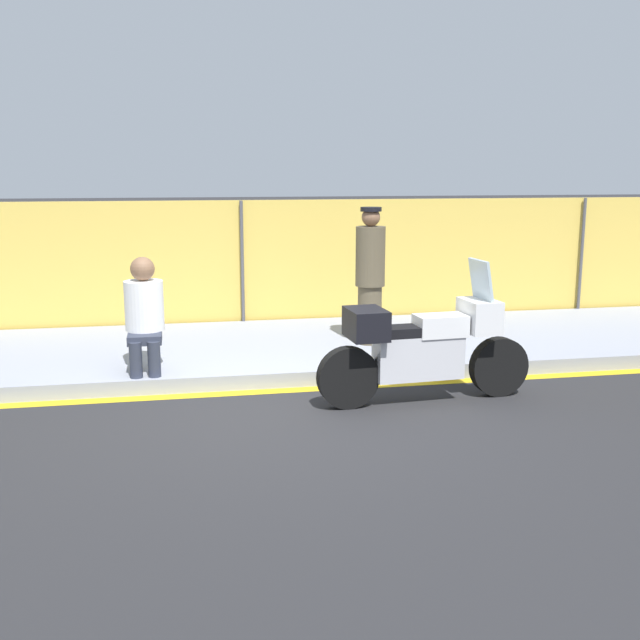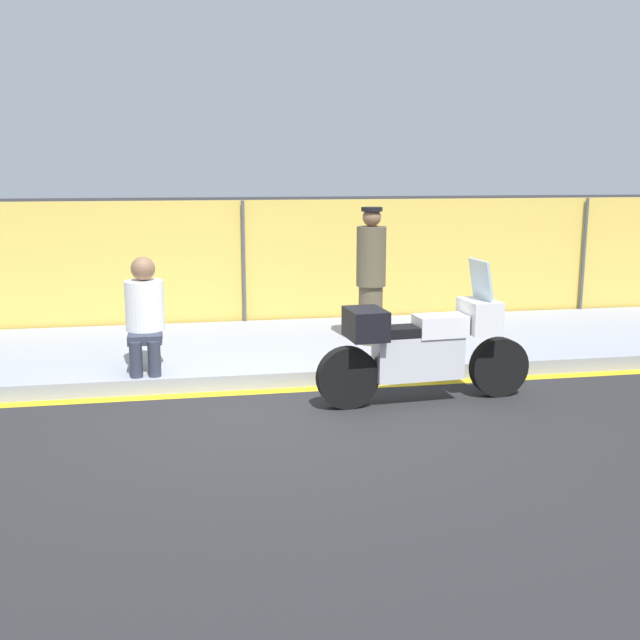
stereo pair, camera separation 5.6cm
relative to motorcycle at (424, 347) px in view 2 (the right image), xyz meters
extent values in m
plane|color=#262628|center=(-1.53, -0.18, -0.59)|extent=(120.00, 120.00, 0.00)
cube|color=#8E93A3|center=(-1.53, 2.24, -0.51)|extent=(40.17, 3.00, 0.17)
cube|color=gold|center=(-1.53, 0.65, -0.59)|extent=(40.17, 0.18, 0.01)
cube|color=gold|center=(-1.53, 3.84, 0.38)|extent=(38.16, 0.08, 1.94)
cylinder|color=#4C4C51|center=(-1.53, 3.74, 0.38)|extent=(0.05, 0.05, 1.94)
cylinder|color=#4C4C51|center=(3.87, 3.74, 0.38)|extent=(0.05, 0.05, 1.94)
cylinder|color=black|center=(0.86, 0.06, -0.27)|extent=(0.64, 0.18, 0.63)
cylinder|color=black|center=(-0.81, -0.06, -0.27)|extent=(0.64, 0.18, 0.63)
cube|color=silver|center=(-0.06, 0.00, -0.11)|extent=(0.94, 0.34, 0.46)
cube|color=white|center=(0.18, 0.01, 0.21)|extent=(0.54, 0.34, 0.22)
cube|color=black|center=(-0.16, -0.01, 0.17)|extent=(0.62, 0.32, 0.10)
cube|color=white|center=(0.61, 0.04, 0.29)|extent=(0.35, 0.50, 0.34)
cube|color=silver|center=(0.61, 0.04, 0.67)|extent=(0.13, 0.43, 0.42)
cube|color=black|center=(-0.63, -0.04, 0.27)|extent=(0.39, 0.53, 0.30)
cylinder|color=brown|center=(-0.06, 1.99, -0.04)|extent=(0.31, 0.31, 0.75)
cylinder|color=brown|center=(-0.06, 1.99, 0.71)|extent=(0.37, 0.37, 0.75)
sphere|color=brown|center=(-0.06, 1.99, 1.20)|extent=(0.23, 0.23, 0.23)
cylinder|color=black|center=(-0.06, 1.99, 1.30)|extent=(0.27, 0.27, 0.05)
cylinder|color=#2D3342|center=(-2.94, 0.87, -0.22)|extent=(0.14, 0.14, 0.39)
cylinder|color=#2D3342|center=(-2.75, 0.87, -0.22)|extent=(0.14, 0.14, 0.39)
cube|color=#2D3342|center=(-2.84, 1.07, -0.03)|extent=(0.37, 0.39, 0.10)
cylinder|color=white|center=(-2.84, 1.27, 0.30)|extent=(0.43, 0.43, 0.55)
sphere|color=brown|center=(-2.84, 1.27, 0.71)|extent=(0.27, 0.27, 0.27)
camera|label=1|loc=(-2.46, -7.15, 1.79)|focal=42.00mm
camera|label=2|loc=(-2.40, -7.16, 1.79)|focal=42.00mm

